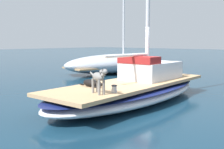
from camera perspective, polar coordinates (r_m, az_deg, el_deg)
The scene contains 7 objects.
ground_plane at distance 9.22m, azimuth 4.17°, elevation -5.68°, with size 120.00×120.00×0.00m, color #143347.
sailboat_main at distance 9.15m, azimuth 4.19°, elevation -3.63°, with size 2.80×7.33×0.66m.
cabin_house at distance 9.98m, azimuth 7.93°, elevation 1.09°, with size 1.49×2.27×0.84m.
dog_black at distance 8.19m, azimuth -4.26°, elevation -1.82°, with size 0.95×0.26×0.22m.
dog_grey at distance 7.02m, azimuth -2.73°, elevation -0.68°, with size 0.91×0.40×0.70m.
deck_winch at distance 7.22m, azimuth 0.47°, elevation -3.06°, with size 0.16×0.16×0.21m.
moored_boat_port_side at distance 17.36m, azimuth 0.54°, elevation 2.35°, with size 4.05×7.40×7.92m.
Camera 1 is at (5.49, -7.13, 2.01)m, focal length 43.93 mm.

